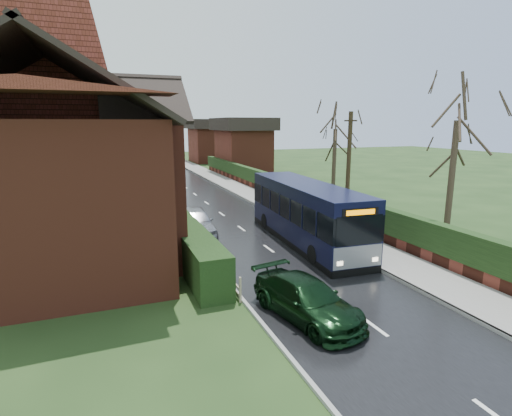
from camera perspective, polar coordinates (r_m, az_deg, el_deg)
name	(u,v)px	position (r m, az deg, el deg)	size (l,w,h in m)	color
ground	(287,262)	(17.44, 4.42, -7.76)	(140.00, 140.00, 0.00)	#324E21
road	(222,214)	(26.45, -4.93, -0.88)	(6.00, 100.00, 0.02)	black
pavement	(280,208)	(27.88, 3.48, -0.06)	(2.50, 100.00, 0.14)	slate
kerb_right	(264,210)	(27.42, 1.20, -0.24)	(0.12, 100.00, 0.14)	gray
kerb_left	(175,217)	(25.78, -11.45, -1.32)	(0.12, 100.00, 0.10)	gray
front_hedge	(175,226)	(20.68, -11.47, -2.48)	(1.20, 16.00, 1.60)	black
picket_fence	(190,231)	(20.90, -9.40, -3.24)	(0.10, 16.00, 0.90)	gray
right_wall_hedge	(300,194)	(28.37, 6.36, 2.06)	(0.60, 50.00, 1.80)	maroon
brick_house	(63,158)	(19.68, -25.88, 6.41)	(9.30, 14.60, 10.30)	maroon
bus	(306,214)	(20.03, 7.12, -0.79)	(2.83, 9.96, 2.99)	black
car_silver	(194,222)	(21.38, -8.80, -2.00)	(1.80, 4.48, 1.53)	#AAA9AD
car_green	(307,299)	(12.62, 7.23, -12.81)	(1.71, 4.20, 1.22)	black
car_distant	(168,160)	(60.20, -12.40, 6.73)	(1.36, 3.90, 1.29)	black
bus_stop_sign	(293,196)	(23.59, 5.24, 1.68)	(0.10, 0.39, 2.55)	slate
telegraph_pole	(348,174)	(21.40, 13.02, 4.70)	(0.24, 0.83, 6.48)	black
tree_right_near	(458,111)	(20.66, 26.94, 12.24)	(3.98, 3.98, 8.60)	#392C22
tree_right_far	(336,124)	(30.29, 11.31, 11.72)	(4.06, 4.06, 7.84)	#34281F
tree_house_side	(40,102)	(33.03, -28.45, 13.15)	(4.33, 4.33, 9.84)	#3E3124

